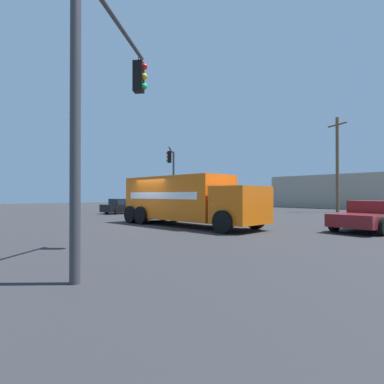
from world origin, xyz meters
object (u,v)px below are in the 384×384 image
(traffic_light_secondary, at_px, (172,171))
(utility_pole, at_px, (337,163))
(sedan_black, at_px, (126,206))
(traffic_light_primary, at_px, (105,87))
(pickup_maroon, at_px, (374,215))
(delivery_truck, at_px, (186,199))

(traffic_light_secondary, height_order, utility_pole, utility_pole)
(traffic_light_secondary, bearing_deg, sedan_black, -132.11)
(sedan_black, bearing_deg, traffic_light_primary, -31.64)
(traffic_light_primary, relative_size, traffic_light_secondary, 1.10)
(sedan_black, bearing_deg, traffic_light_secondary, 47.89)
(traffic_light_primary, height_order, traffic_light_secondary, traffic_light_primary)
(traffic_light_secondary, height_order, pickup_maroon, traffic_light_secondary)
(traffic_light_primary, bearing_deg, utility_pole, 102.32)
(traffic_light_primary, distance_m, traffic_light_secondary, 20.62)
(traffic_light_primary, xyz_separation_m, traffic_light_secondary, (-15.08, 14.05, -0.36))
(utility_pole, bearing_deg, sedan_black, -127.22)
(traffic_light_primary, relative_size, sedan_black, 1.44)
(traffic_light_primary, relative_size, utility_pole, 0.70)
(traffic_light_secondary, xyz_separation_m, utility_pole, (9.23, 12.74, 0.89))
(traffic_light_secondary, distance_m, pickup_maroon, 17.09)
(traffic_light_primary, distance_m, utility_pole, 27.42)
(delivery_truck, bearing_deg, traffic_light_secondary, 145.25)
(delivery_truck, height_order, utility_pole, utility_pole)
(pickup_maroon, relative_size, utility_pole, 0.59)
(delivery_truck, bearing_deg, utility_pole, 89.85)
(delivery_truck, distance_m, utility_pole, 19.38)
(delivery_truck, bearing_deg, pickup_maroon, 33.23)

